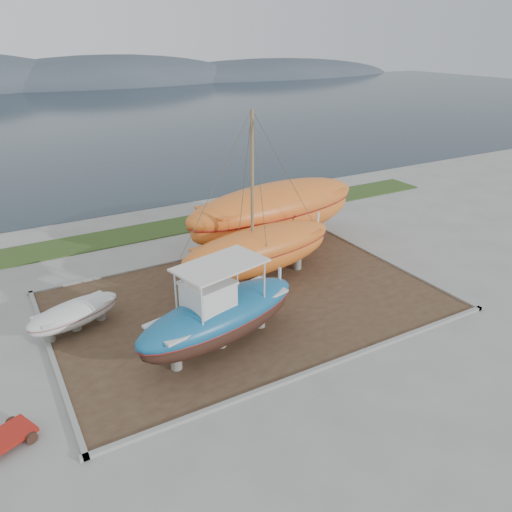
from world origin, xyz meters
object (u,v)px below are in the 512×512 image
blue_caique (220,307)px  white_dinghy (75,317)px  red_trailer (5,440)px  orange_bare_hull (275,218)px  orange_sailboat (260,201)px

blue_caique → white_dinghy: blue_caique is taller
white_dinghy → red_trailer: bearing=-137.8°
blue_caique → orange_bare_hull: (7.40, 7.73, 0.08)m
white_dinghy → orange_bare_hull: bearing=-2.1°
blue_caique → white_dinghy: 6.68m
white_dinghy → orange_sailboat: (9.34, 0.04, 3.77)m
red_trailer → blue_caique: bearing=-14.0°
blue_caique → orange_sailboat: (4.39, 4.35, 2.53)m
blue_caique → white_dinghy: (-4.95, 4.31, -1.24)m
blue_caique → orange_bare_hull: 10.70m
blue_caique → red_trailer: blue_caique is taller
orange_bare_hull → red_trailer: orange_bare_hull is taller
blue_caique → red_trailer: size_ratio=2.98×
orange_sailboat → red_trailer: 14.63m
orange_sailboat → orange_bare_hull: 5.15m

